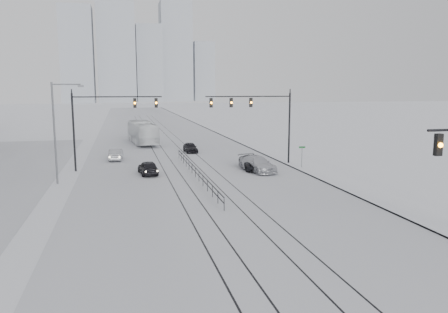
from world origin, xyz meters
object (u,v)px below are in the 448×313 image
sedan_sb_outer (116,154)px  sedan_nb_right (258,164)px  sedan_nb_front (254,163)px  box_truck (142,133)px  sedan_sb_inner (148,168)px  sedan_nb_far (190,148)px

sedan_sb_outer → sedan_nb_right: size_ratio=0.77×
sedan_nb_front → sedan_nb_right: size_ratio=0.98×
sedan_nb_right → sedan_nb_front: bearing=78.0°
sedan_nb_front → box_truck: 26.86m
sedan_sb_inner → sedan_sb_outer: sedan_sb_inner is taller
sedan_nb_right → box_truck: box_truck is taller
sedan_sb_inner → sedan_nb_right: size_ratio=0.76×
sedan_sb_inner → box_truck: 25.05m
sedan_nb_front → sedan_nb_far: (-4.58, 13.92, -0.07)m
sedan_nb_right → sedan_nb_far: sedan_nb_right is taller
sedan_sb_outer → sedan_nb_far: sedan_sb_outer is taller
sedan_sb_inner → sedan_nb_right: sedan_nb_right is taller
sedan_sb_outer → sedan_nb_right: (14.20, -10.81, 0.10)m
box_truck → sedan_nb_right: bearing=105.0°
sedan_sb_outer → sedan_nb_far: (9.63, 4.35, -0.03)m
sedan_sb_inner → box_truck: (0.71, 25.02, 1.03)m
sedan_nb_right → sedan_nb_far: (-4.57, 15.16, -0.12)m
sedan_nb_front → box_truck: (-10.32, 24.78, 0.99)m
sedan_nb_far → sedan_nb_right: bearing=-75.4°
sedan_sb_inner → sedan_sb_outer: bearing=-78.0°
sedan_nb_far → box_truck: size_ratio=0.31×
sedan_sb_inner → sedan_nb_front: sedan_nb_front is taller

